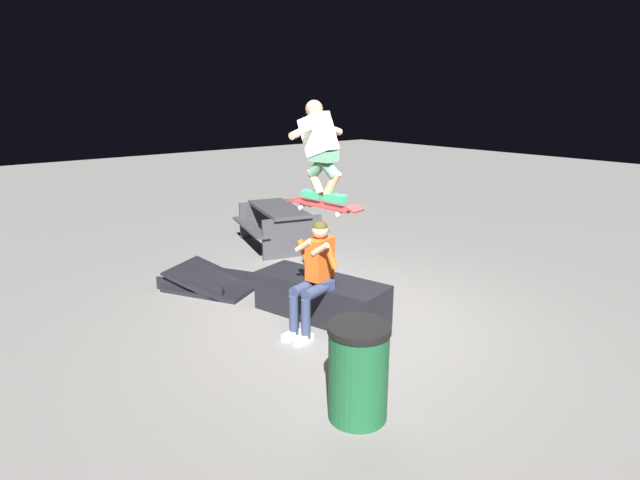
{
  "coord_description": "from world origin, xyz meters",
  "views": [
    {
      "loc": [
        -4.34,
        4.06,
        2.74
      ],
      "look_at": [
        0.05,
        0.37,
        1.12
      ],
      "focal_mm": 28.43,
      "sensor_mm": 36.0,
      "label": 1
    }
  ],
  "objects_px": {
    "skateboard": "(324,206)",
    "trash_bin": "(358,371)",
    "picnic_table_back": "(278,220)",
    "kicker_ramp": "(214,284)",
    "person_sitting_on_ledge": "(315,271)",
    "skater_airborne": "(320,146)",
    "ledge_box_main": "(321,297)"
  },
  "relations": [
    {
      "from": "skater_airborne",
      "to": "ledge_box_main",
      "type": "bearing_deg",
      "value": -44.25
    },
    {
      "from": "person_sitting_on_ledge",
      "to": "skater_airborne",
      "type": "distance_m",
      "value": 1.46
    },
    {
      "from": "person_sitting_on_ledge",
      "to": "skateboard",
      "type": "height_order",
      "value": "skateboard"
    },
    {
      "from": "ledge_box_main",
      "to": "kicker_ramp",
      "type": "height_order",
      "value": "ledge_box_main"
    },
    {
      "from": "person_sitting_on_ledge",
      "to": "picnic_table_back",
      "type": "xyz_separation_m",
      "value": [
        3.24,
        -1.79,
        -0.26
      ]
    },
    {
      "from": "person_sitting_on_ledge",
      "to": "kicker_ramp",
      "type": "bearing_deg",
      "value": 6.93
    },
    {
      "from": "ledge_box_main",
      "to": "picnic_table_back",
      "type": "xyz_separation_m",
      "value": [
        2.98,
        -1.47,
        0.24
      ]
    },
    {
      "from": "ledge_box_main",
      "to": "skateboard",
      "type": "distance_m",
      "value": 1.28
    },
    {
      "from": "skateboard",
      "to": "trash_bin",
      "type": "relative_size",
      "value": 1.17
    },
    {
      "from": "person_sitting_on_ledge",
      "to": "trash_bin",
      "type": "height_order",
      "value": "person_sitting_on_ledge"
    },
    {
      "from": "ledge_box_main",
      "to": "picnic_table_back",
      "type": "height_order",
      "value": "picnic_table_back"
    },
    {
      "from": "ledge_box_main",
      "to": "person_sitting_on_ledge",
      "type": "xyz_separation_m",
      "value": [
        -0.26,
        0.32,
        0.5
      ]
    },
    {
      "from": "skater_airborne",
      "to": "trash_bin",
      "type": "relative_size",
      "value": 1.27
    },
    {
      "from": "skateboard",
      "to": "kicker_ramp",
      "type": "xyz_separation_m",
      "value": [
        2.01,
        0.43,
        -1.45
      ]
    },
    {
      "from": "person_sitting_on_ledge",
      "to": "picnic_table_back",
      "type": "height_order",
      "value": "person_sitting_on_ledge"
    },
    {
      "from": "ledge_box_main",
      "to": "picnic_table_back",
      "type": "distance_m",
      "value": 3.33
    },
    {
      "from": "skateboard",
      "to": "picnic_table_back",
      "type": "height_order",
      "value": "skateboard"
    },
    {
      "from": "kicker_ramp",
      "to": "trash_bin",
      "type": "xyz_separation_m",
      "value": [
        -3.64,
        0.56,
        0.38
      ]
    },
    {
      "from": "skateboard",
      "to": "kicker_ramp",
      "type": "bearing_deg",
      "value": 12.1
    },
    {
      "from": "kicker_ramp",
      "to": "picnic_table_back",
      "type": "bearing_deg",
      "value": -59.9
    },
    {
      "from": "picnic_table_back",
      "to": "kicker_ramp",
      "type": "bearing_deg",
      "value": 120.1
    },
    {
      "from": "skater_airborne",
      "to": "picnic_table_back",
      "type": "relative_size",
      "value": 0.56
    },
    {
      "from": "skateboard",
      "to": "trash_bin",
      "type": "height_order",
      "value": "skateboard"
    },
    {
      "from": "skateboard",
      "to": "trash_bin",
      "type": "distance_m",
      "value": 2.19
    },
    {
      "from": "skateboard",
      "to": "ledge_box_main",
      "type": "bearing_deg",
      "value": -33.7
    },
    {
      "from": "person_sitting_on_ledge",
      "to": "trash_bin",
      "type": "bearing_deg",
      "value": 152.8
    },
    {
      "from": "skateboard",
      "to": "picnic_table_back",
      "type": "xyz_separation_m",
      "value": [
        3.19,
        -1.61,
        -1.02
      ]
    },
    {
      "from": "person_sitting_on_ledge",
      "to": "kicker_ramp",
      "type": "relative_size",
      "value": 0.89
    },
    {
      "from": "person_sitting_on_ledge",
      "to": "skateboard",
      "type": "xyz_separation_m",
      "value": [
        0.05,
        -0.18,
        0.76
      ]
    },
    {
      "from": "skateboard",
      "to": "trash_bin",
      "type": "xyz_separation_m",
      "value": [
        -1.63,
        0.99,
        -1.07
      ]
    },
    {
      "from": "kicker_ramp",
      "to": "person_sitting_on_ledge",
      "type": "bearing_deg",
      "value": -173.07
    },
    {
      "from": "skater_airborne",
      "to": "kicker_ramp",
      "type": "xyz_separation_m",
      "value": [
        1.96,
        0.42,
        -2.14
      ]
    }
  ]
}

